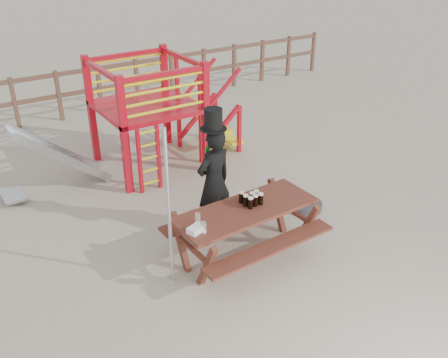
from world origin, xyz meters
TOP-DOWN VIEW (x-y plane):
  - ground at (0.00, 0.00)m, footprint 60.00×60.00m
  - back_fence at (0.00, 7.00)m, footprint 15.09×0.09m
  - playground_fort at (0.12, 3.58)m, footprint 4.71×1.84m
  - picnic_table at (0.01, 0.14)m, footprint 2.05×1.44m
  - man_with_hat at (-0.01, 0.93)m, footprint 0.67×0.49m
  - metal_pole at (-1.12, 0.21)m, footprint 0.05×0.05m
  - parasol_base at (1.61, 0.64)m, footprint 0.54×0.54m
  - paper_bag at (-0.87, 0.01)m, footprint 0.21×0.19m
  - stout_pints at (0.14, 0.18)m, footprint 0.27×0.27m
  - empty_glasses at (-0.76, 0.06)m, footprint 0.11×0.29m

SIDE VIEW (x-z plane):
  - ground at x=0.00m, z-range 0.00..0.00m
  - parasol_base at x=1.61m, z-range -0.05..0.18m
  - picnic_table at x=0.01m, z-range 0.10..0.89m
  - back_fence at x=0.00m, z-range 0.14..1.34m
  - paper_bag at x=-0.87m, z-range 0.78..0.86m
  - empty_glasses at x=-0.76m, z-range 0.78..0.93m
  - stout_pints at x=0.14m, z-range 0.78..0.96m
  - man_with_hat at x=-0.01m, z-range -0.10..1.88m
  - playground_fort at x=0.12m, z-range 0.02..2.12m
  - metal_pole at x=-1.12m, z-range 0.00..2.19m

